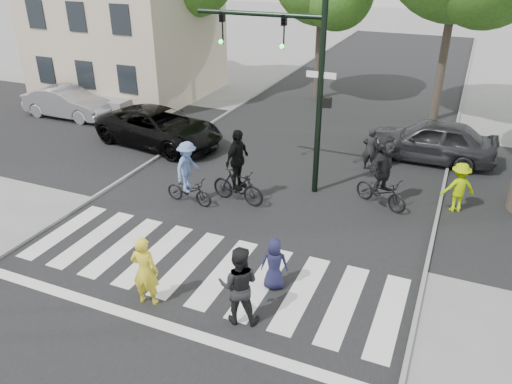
# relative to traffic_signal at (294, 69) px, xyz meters

# --- Properties ---
(ground) EXTENTS (120.00, 120.00, 0.00)m
(ground) POSITION_rel_traffic_signal_xyz_m (-0.35, -6.20, -3.90)
(ground) COLOR gray
(ground) RESTS_ON ground
(road_stem) EXTENTS (10.00, 70.00, 0.01)m
(road_stem) POSITION_rel_traffic_signal_xyz_m (-0.35, -1.20, -3.90)
(road_stem) COLOR black
(road_stem) RESTS_ON ground
(road_cross) EXTENTS (70.00, 10.00, 0.01)m
(road_cross) POSITION_rel_traffic_signal_xyz_m (-0.35, 1.80, -3.89)
(road_cross) COLOR black
(road_cross) RESTS_ON ground
(curb_left) EXTENTS (0.10, 70.00, 0.10)m
(curb_left) POSITION_rel_traffic_signal_xyz_m (-5.40, -1.20, -3.85)
(curb_left) COLOR gray
(curb_left) RESTS_ON ground
(curb_right) EXTENTS (0.10, 70.00, 0.10)m
(curb_right) POSITION_rel_traffic_signal_xyz_m (4.70, -1.20, -3.85)
(curb_right) COLOR gray
(curb_right) RESTS_ON ground
(crosswalk) EXTENTS (10.00, 3.85, 0.01)m
(crosswalk) POSITION_rel_traffic_signal_xyz_m (-0.35, -5.54, -3.89)
(crosswalk) COLOR silver
(crosswalk) RESTS_ON ground
(traffic_signal) EXTENTS (4.45, 0.29, 6.00)m
(traffic_signal) POSITION_rel_traffic_signal_xyz_m (0.00, 0.00, 0.00)
(traffic_signal) COLOR black
(traffic_signal) RESTS_ON ground
(house) EXTENTS (8.40, 8.10, 8.82)m
(house) POSITION_rel_traffic_signal_xyz_m (-11.85, 7.78, -0.10)
(house) COLOR #C9B497
(house) RESTS_ON ground
(pedestrian_woman) EXTENTS (0.68, 0.51, 1.70)m
(pedestrian_woman) POSITION_rel_traffic_signal_xyz_m (-0.91, -6.88, -3.05)
(pedestrian_woman) COLOR yellow
(pedestrian_woman) RESTS_ON ground
(pedestrian_child) EXTENTS (0.73, 0.59, 1.29)m
(pedestrian_child) POSITION_rel_traffic_signal_xyz_m (1.48, -5.23, -3.25)
(pedestrian_child) COLOR #1C1C3C
(pedestrian_child) RESTS_ON ground
(pedestrian_adult) EXTENTS (1.04, 0.90, 1.81)m
(pedestrian_adult) POSITION_rel_traffic_signal_xyz_m (1.21, -6.58, -3.00)
(pedestrian_adult) COLOR black
(pedestrian_adult) RESTS_ON ground
(cyclist_left) EXTENTS (1.62, 1.07, 2.02)m
(cyclist_left) POSITION_rel_traffic_signal_xyz_m (-2.48, -2.31, -3.03)
(cyclist_left) COLOR black
(cyclist_left) RESTS_ON ground
(cyclist_mid) EXTENTS (1.87, 1.15, 2.37)m
(cyclist_mid) POSITION_rel_traffic_signal_xyz_m (-1.12, -1.66, -2.93)
(cyclist_mid) COLOR black
(cyclist_mid) RESTS_ON ground
(cyclist_right) EXTENTS (1.90, 1.75, 2.28)m
(cyclist_right) POSITION_rel_traffic_signal_xyz_m (2.99, -0.15, -2.88)
(cyclist_right) COLOR black
(cyclist_right) RESTS_ON ground
(car_suv) EXTENTS (5.57, 3.20, 1.46)m
(car_suv) POSITION_rel_traffic_signal_xyz_m (-6.08, 1.61, -3.17)
(car_suv) COLOR black
(car_suv) RESTS_ON ground
(car_silver) EXTENTS (4.25, 1.49, 1.40)m
(car_silver) POSITION_rel_traffic_signal_xyz_m (-11.96, 2.97, -3.20)
(car_silver) COLOR #A2A2A7
(car_silver) RESTS_ON ground
(car_grey) EXTENTS (4.63, 1.89, 1.57)m
(car_grey) POSITION_rel_traffic_signal_xyz_m (3.95, 4.19, -3.12)
(car_grey) COLOR #2E2E32
(car_grey) RESTS_ON ground
(bystander_hivis) EXTENTS (1.15, 0.95, 1.55)m
(bystander_hivis) POSITION_rel_traffic_signal_xyz_m (5.13, 0.42, -3.13)
(bystander_hivis) COLOR #A2CF01
(bystander_hivis) RESTS_ON ground
(bystander_dark) EXTENTS (0.60, 0.42, 1.55)m
(bystander_dark) POSITION_rel_traffic_signal_xyz_m (2.08, 2.49, -3.13)
(bystander_dark) COLOR black
(bystander_dark) RESTS_ON ground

